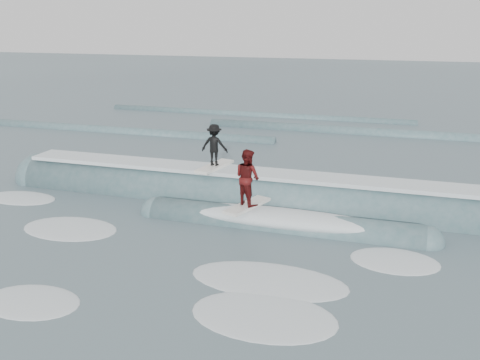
% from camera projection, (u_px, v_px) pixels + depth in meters
% --- Properties ---
extents(ground, '(160.00, 160.00, 0.00)m').
position_uv_depth(ground, '(208.00, 244.00, 16.16)').
color(ground, '#40505D').
rests_on(ground, ground).
extents(breaking_wave, '(20.36, 3.89, 2.22)m').
position_uv_depth(breaking_wave, '(253.00, 204.00, 19.59)').
color(breaking_wave, '#3C6066').
rests_on(breaking_wave, ground).
extents(surfer_black, '(1.03, 2.07, 1.65)m').
position_uv_depth(surfer_black, '(214.00, 147.00, 19.84)').
color(surfer_black, white).
rests_on(surfer_black, ground).
extents(surfer_red, '(1.16, 2.07, 1.96)m').
position_uv_depth(surfer_red, '(247.00, 180.00, 17.40)').
color(surfer_red, silver).
rests_on(surfer_red, ground).
extents(whitewater, '(16.06, 7.99, 0.10)m').
position_uv_depth(whitewater, '(169.00, 259.00, 15.15)').
color(whitewater, silver).
rests_on(whitewater, ground).
extents(far_swells, '(38.85, 8.65, 0.80)m').
position_uv_depth(far_swells, '(259.00, 129.00, 33.24)').
color(far_swells, '#3C6066').
rests_on(far_swells, ground).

